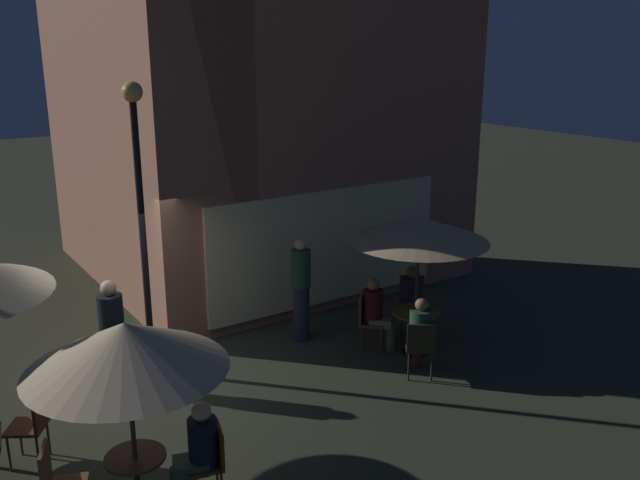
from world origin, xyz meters
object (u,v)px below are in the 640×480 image
object	(u,v)px
cafe_table_1	(415,322)
patron_seated_1	(420,331)
patron_seated_0	(198,448)
patron_standing_5	(301,289)
cafe_table_0	(137,475)
patio_umbrella_0	(126,347)
patron_standing_6	(113,336)
cafe_chair_2	(421,344)
street_lamp_near_corner	(139,189)
cafe_chair_4	(367,316)
patio_umbrella_1	(419,230)
cafe_chair_3	(411,299)
patron_seated_2	(412,297)
cafe_chair_1	(212,457)
cafe_chair_0	(56,480)
patron_seated_3	(376,310)
cafe_chair_5	(33,422)

from	to	relation	value
cafe_table_1	patron_seated_1	size ratio (longest dim) A/B	0.62
patron_seated_0	patron_standing_5	world-z (taller)	patron_standing_5
cafe_table_0	patron_seated_1	world-z (taller)	patron_seated_1
cafe_table_0	patio_umbrella_0	distance (m)	1.46
patron_standing_6	patron_seated_0	bearing A→B (deg)	-96.10
patron_seated_0	cafe_chair_2	bearing A→B (deg)	-151.60
street_lamp_near_corner	patron_standing_6	world-z (taller)	street_lamp_near_corner
cafe_chair_4	patio_umbrella_1	bearing A→B (deg)	-0.00
patio_umbrella_1	cafe_chair_3	size ratio (longest dim) A/B	2.27
street_lamp_near_corner	patron_seated_2	world-z (taller)	street_lamp_near_corner
patron_standing_6	cafe_chair_1	bearing A→B (deg)	-93.56
cafe_chair_0	patron_seated_1	size ratio (longest dim) A/B	0.74
street_lamp_near_corner	patron_standing_5	bearing A→B (deg)	-5.33
patio_umbrella_0	cafe_chair_0	size ratio (longest dim) A/B	2.38
patio_umbrella_0	cafe_chair_2	xyz separation A→B (m)	(4.54, 0.66, -1.40)
cafe_chair_0	patron_seated_1	xyz separation A→B (m)	(5.36, 0.48, 0.15)
patron_seated_0	patron_seated_1	world-z (taller)	patron_seated_1
patron_seated_3	cafe_chair_5	bearing A→B (deg)	-130.62
cafe_chair_1	cafe_chair_3	bearing A→B (deg)	-138.61
cafe_chair_0	cafe_chair_3	xyz separation A→B (m)	(6.30, 1.73, 0.05)
patio_umbrella_0	cafe_chair_3	distance (m)	6.08
cafe_chair_4	cafe_table_1	bearing A→B (deg)	0.00
patron_seated_3	patron_standing_6	distance (m)	4.09
cafe_chair_0	patron_standing_5	xyz separation A→B (m)	(4.57, 2.53, 0.35)
cafe_chair_0	patron_standing_5	bearing A→B (deg)	51.36
cafe_chair_2	patron_seated_2	distance (m)	1.57
cafe_table_0	cafe_chair_0	distance (m)	0.80
cafe_chair_1	patron_standing_5	xyz separation A→B (m)	(3.08, 3.05, 0.35)
street_lamp_near_corner	patron_standing_5	world-z (taller)	street_lamp_near_corner
patio_umbrella_0	cafe_chair_3	size ratio (longest dim) A/B	2.21
cafe_chair_5	cafe_chair_3	bearing A→B (deg)	-143.35
patio_umbrella_0	patron_seated_2	xyz separation A→B (m)	(5.47, 1.92, -1.25)
cafe_chair_0	patron_standing_5	world-z (taller)	patron_standing_5
cafe_chair_4	patron_standing_6	distance (m)	3.96
street_lamp_near_corner	cafe_table_0	world-z (taller)	street_lamp_near_corner
patron_seated_1	patio_umbrella_1	bearing A→B (deg)	-0.00
cafe_chair_5	patron_seated_1	size ratio (longest dim) A/B	0.72
patron_seated_0	patron_seated_3	bearing A→B (deg)	-137.16
patio_umbrella_1	street_lamp_near_corner	bearing A→B (deg)	155.68
cafe_chair_3	patron_standing_5	world-z (taller)	patron_standing_5
cafe_chair_1	cafe_chair_4	bearing A→B (deg)	-133.97
street_lamp_near_corner	patron_standing_5	distance (m)	3.20
cafe_chair_5	patron_seated_2	xyz separation A→B (m)	(6.15, 0.32, 0.15)
patio_umbrella_0	cafe_chair_4	distance (m)	5.12
cafe_chair_4	patron_seated_0	bearing A→B (deg)	-104.70
cafe_chair_1	cafe_table_0	bearing A→B (deg)	0.00
cafe_chair_0	cafe_chair_5	xyz separation A→B (m)	(0.05, 1.29, 0.00)
cafe_table_0	patron_seated_2	world-z (taller)	patron_seated_2
cafe_chair_1	patron_standing_6	bearing A→B (deg)	-72.45
cafe_table_0	cafe_chair_5	size ratio (longest dim) A/B	0.80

